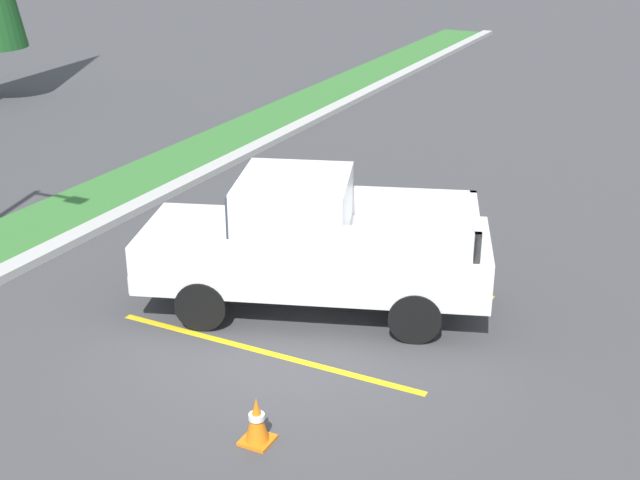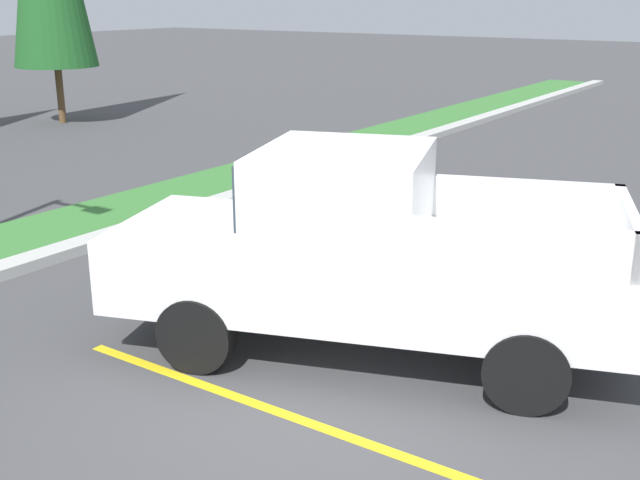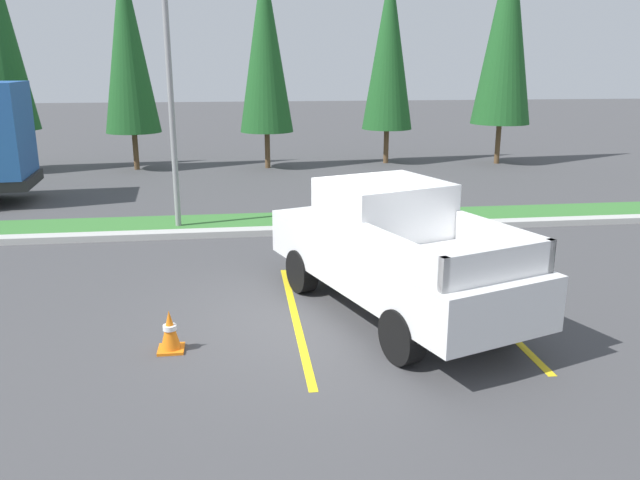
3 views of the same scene
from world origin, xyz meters
name	(u,v)px [view 1 (image 1 of 3)]	position (x,y,z in m)	size (l,w,h in m)	color
ground_plane	(276,332)	(0.00, 0.00, 0.00)	(120.00, 120.00, 0.00)	#424244
parking_line_near	(264,352)	(-0.58, -0.14, 0.00)	(0.12, 4.80, 0.01)	yellow
parking_line_far	(356,269)	(2.52, -0.14, 0.00)	(0.12, 4.80, 0.01)	yellow
curb_strip	(20,265)	(0.00, 5.00, 0.07)	(56.00, 0.40, 0.15)	#B2B2AD
pickup_truck_main	(311,245)	(0.96, -0.09, 1.04)	(3.53, 5.55, 2.10)	black
traffic_cone	(257,421)	(-2.41, -1.11, 0.29)	(0.36, 0.36, 0.60)	orange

